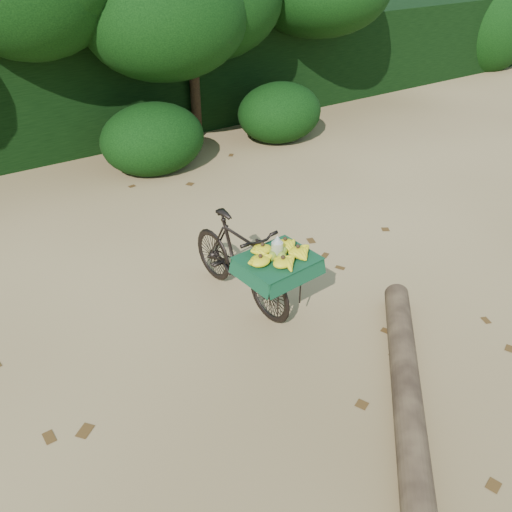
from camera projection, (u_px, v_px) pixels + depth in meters
ground at (202, 350)px, 5.19m from camera, size 80.00×80.00×0.00m
vendor_bicycle at (241, 260)px, 5.63m from camera, size 0.74×1.73×0.97m
fallen_log at (409, 417)px, 4.33m from camera, size 2.49×2.68×0.25m
hedge_backdrop at (19, 99)px, 9.15m from camera, size 26.00×1.80×1.80m
bush_clumps at (93, 155)px, 8.22m from camera, size 8.80×1.70×0.90m
leaf_litter at (172, 314)px, 5.65m from camera, size 7.00×7.30×0.01m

